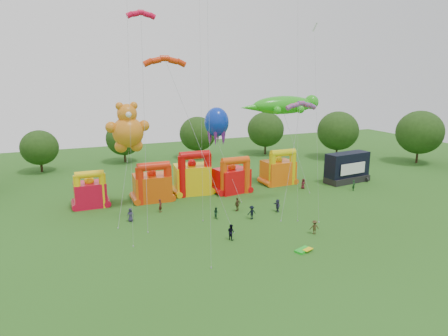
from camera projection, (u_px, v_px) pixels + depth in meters
name	position (u px, v px, depth m)	size (l,w,h in m)	color
ground	(303.00, 272.00, 39.51)	(160.00, 160.00, 0.00)	#2A5A19
tree_ring	(292.00, 212.00, 38.18)	(124.16, 126.27, 12.07)	#352314
bouncy_castle_0	(90.00, 192.00, 58.47)	(4.49, 3.62, 5.67)	red
bouncy_castle_1	(152.00, 185.00, 61.37)	(5.67, 4.64, 6.32)	#DB4D0B
bouncy_castle_2	(193.00, 177.00, 64.86)	(6.05, 5.08, 7.30)	yellow
bouncy_castle_3	(232.00, 178.00, 65.70)	(5.84, 5.02, 6.17)	red
bouncy_castle_4	(279.00, 170.00, 70.70)	(5.39, 4.39, 6.43)	orange
stage_trailer	(347.00, 168.00, 71.87)	(8.84, 4.23, 5.41)	black
teddy_bear_kite	(125.00, 165.00, 53.96)	(6.13, 9.17, 15.50)	orange
gecko_kite	(290.00, 129.00, 66.88)	(14.85, 8.71, 15.66)	green
octopus_kite	(219.00, 133.00, 67.13)	(4.14, 12.61, 13.73)	#0B2CB0
parafoil_kites	(221.00, 146.00, 50.66)	(25.73, 11.67, 27.56)	red
diamond_kites	(231.00, 91.00, 47.85)	(26.59, 19.43, 39.43)	#C13709
folded_kite_bundle	(304.00, 250.00, 44.14)	(2.22, 1.63, 0.31)	green
spectator_0	(130.00, 215.00, 52.81)	(0.90, 0.59, 1.84)	#2C2844
spectator_1	(160.00, 206.00, 56.43)	(0.69, 0.45, 1.89)	#4E1816
spectator_2	(216.00, 213.00, 54.00)	(0.77, 0.60, 1.58)	#183E26
spectator_3	(252.00, 212.00, 53.70)	(1.21, 0.70, 1.88)	black
spectator_4	(237.00, 204.00, 56.86)	(1.16, 0.48, 1.97)	#45331B
spectator_5	(277.00, 205.00, 56.60)	(1.71, 0.55, 1.85)	#272842
spectator_6	(303.00, 184.00, 67.89)	(0.86, 0.56, 1.76)	#50171E
spectator_7	(354.00, 185.00, 66.85)	(0.66, 0.44, 1.82)	#173A1B
spectator_8	(231.00, 232.00, 47.08)	(0.92, 0.72, 1.90)	black
spectator_9	(314.00, 227.00, 48.70)	(1.14, 0.66, 1.77)	#3E3119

